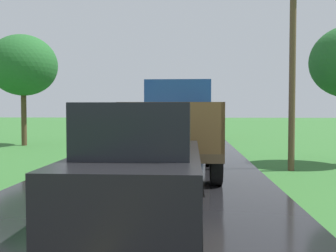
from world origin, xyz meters
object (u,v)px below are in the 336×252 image
(banana_truck_near, at_px, (177,124))
(following_car, at_px, (141,167))
(banana_truck_far, at_px, (184,117))
(utility_pole_roadside, at_px, (293,55))
(roadside_tree_mid_right, at_px, (23,66))

(banana_truck_near, xyz_separation_m, following_car, (-0.27, -6.19, -0.40))
(banana_truck_far, bearing_deg, banana_truck_near, -89.78)
(banana_truck_far, xyz_separation_m, utility_pole_roadside, (3.66, -13.73, 2.17))
(utility_pole_roadside, xyz_separation_m, following_car, (-3.88, -6.64, -2.57))
(utility_pole_roadside, bearing_deg, banana_truck_near, -172.80)
(banana_truck_far, relative_size, following_car, 1.42)
(banana_truck_near, height_order, banana_truck_far, same)
(banana_truck_far, height_order, roadside_tree_mid_right, roadside_tree_mid_right)
(banana_truck_far, bearing_deg, following_car, -90.61)
(banana_truck_far, height_order, following_car, banana_truck_far)
(banana_truck_near, relative_size, following_car, 1.42)
(following_car, bearing_deg, banana_truck_near, 87.49)
(banana_truck_near, xyz_separation_m, roadside_tree_mid_right, (-8.65, 8.38, 2.85))
(banana_truck_near, bearing_deg, utility_pole_roadside, 7.20)
(utility_pole_roadside, xyz_separation_m, roadside_tree_mid_right, (-12.25, 7.92, 0.69))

